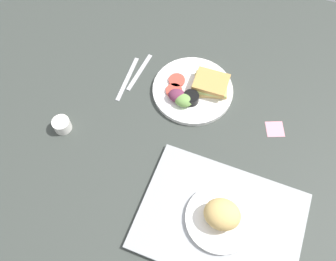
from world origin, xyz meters
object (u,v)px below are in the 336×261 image
at_px(plate_with_salad, 194,90).
at_px(fork, 140,72).
at_px(knife, 127,78).
at_px(sticky_note, 275,129).
at_px(serving_tray, 220,221).
at_px(bread_plate_near, 221,216).
at_px(espresso_cup, 62,125).

xyz_separation_m(plate_with_salad, fork, (0.21, -0.02, -0.02)).
bearing_deg(knife, plate_with_salad, 93.61).
relative_size(knife, sticky_note, 3.39).
height_order(serving_tray, plate_with_salad, plate_with_salad).
xyz_separation_m(bread_plate_near, plate_with_salad, (0.19, -0.40, -0.03)).
bearing_deg(serving_tray, knife, -41.63).
height_order(plate_with_salad, sticky_note, plate_with_salad).
height_order(espresso_cup, fork, espresso_cup).
bearing_deg(serving_tray, plate_with_salad, -64.20).
xyz_separation_m(espresso_cup, sticky_note, (-0.65, -0.21, -0.02)).
distance_m(bread_plate_near, plate_with_salad, 0.44).
bearing_deg(sticky_note, espresso_cup, 17.79).
xyz_separation_m(fork, sticky_note, (-0.49, 0.08, -0.00)).
bearing_deg(espresso_cup, bread_plate_near, 166.32).
relative_size(bread_plate_near, espresso_cup, 3.45).
distance_m(serving_tray, plate_with_salad, 0.44).
xyz_separation_m(bread_plate_near, espresso_cup, (0.55, -0.13, -0.03)).
bearing_deg(espresso_cup, fork, -118.55).
bearing_deg(sticky_note, serving_tray, 74.59).
distance_m(fork, knife, 0.05).
distance_m(serving_tray, bread_plate_near, 0.04).
height_order(bread_plate_near, plate_with_salad, bread_plate_near).
distance_m(espresso_cup, sticky_note, 0.68).
height_order(plate_with_salad, fork, plate_with_salad).
bearing_deg(fork, sticky_note, 88.54).
relative_size(bread_plate_near, knife, 1.02).
height_order(fork, knife, same).
bearing_deg(bread_plate_near, plate_with_salad, -64.49).
xyz_separation_m(serving_tray, knife, (0.43, -0.38, -0.01)).
relative_size(plate_with_salad, knife, 1.43).
relative_size(bread_plate_near, fork, 1.14).
bearing_deg(serving_tray, fork, -46.56).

